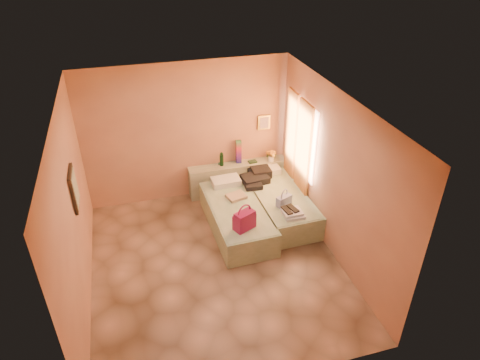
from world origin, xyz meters
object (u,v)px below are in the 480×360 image
(bed_right, at_px, (279,204))
(towel_stack, at_px, (294,214))
(flower_vase, at_px, (271,155))
(magenta_handbag, at_px, (244,220))
(water_bottle, at_px, (222,159))
(headboard_ledge, at_px, (238,177))
(green_book, at_px, (253,162))
(bed_left, at_px, (237,218))
(blue_handbag, at_px, (284,201))

(bed_right, relative_size, towel_stack, 5.71)
(flower_vase, height_order, magenta_handbag, flower_vase)
(magenta_handbag, bearing_deg, water_bottle, 62.94)
(headboard_ledge, distance_m, bed_right, 1.18)
(green_book, xyz_separation_m, towel_stack, (0.19, -1.79, -0.11))
(water_bottle, bearing_deg, headboard_ledge, -5.02)
(bed_left, distance_m, magenta_handbag, 0.77)
(magenta_handbag, distance_m, blue_handbag, 1.00)
(blue_handbag, xyz_separation_m, towel_stack, (0.04, -0.36, -0.04))
(flower_vase, height_order, blue_handbag, flower_vase)
(green_book, height_order, flower_vase, flower_vase)
(headboard_ledge, bearing_deg, bed_right, -63.43)
(bed_right, distance_m, blue_handbag, 0.53)
(bed_left, relative_size, blue_handbag, 6.85)
(bed_left, bearing_deg, bed_right, 11.24)
(headboard_ledge, xyz_separation_m, blue_handbag, (0.46, -1.44, 0.27))
(headboard_ledge, height_order, towel_stack, headboard_ledge)
(headboard_ledge, bearing_deg, blue_handbag, -72.31)
(water_bottle, bearing_deg, green_book, -4.17)
(blue_handbag, bearing_deg, bed_left, 144.36)
(headboard_ledge, height_order, water_bottle, water_bottle)
(bed_right, bearing_deg, flower_vase, 78.60)
(bed_right, relative_size, flower_vase, 6.96)
(headboard_ledge, bearing_deg, towel_stack, -74.48)
(water_bottle, bearing_deg, flower_vase, -5.26)
(water_bottle, distance_m, blue_handbag, 1.68)
(bed_right, distance_m, water_bottle, 1.48)
(headboard_ledge, height_order, blue_handbag, blue_handbag)
(green_book, height_order, blue_handbag, blue_handbag)
(green_book, bearing_deg, towel_stack, -89.04)
(bed_left, bearing_deg, water_bottle, 86.64)
(green_book, distance_m, towel_stack, 1.80)
(water_bottle, distance_m, towel_stack, 2.03)
(headboard_ledge, xyz_separation_m, magenta_handbag, (-0.42, -1.90, 0.34))
(water_bottle, relative_size, blue_handbag, 0.95)
(bed_right, relative_size, green_book, 11.89)
(water_bottle, bearing_deg, towel_stack, -65.47)
(bed_right, distance_m, towel_stack, 0.81)
(green_book, relative_size, towel_stack, 0.48)
(bed_left, height_order, bed_right, same)
(headboard_ledge, distance_m, water_bottle, 0.57)
(green_book, distance_m, blue_handbag, 1.43)
(bed_left, distance_m, towel_stack, 1.08)
(flower_vase, bearing_deg, bed_right, -99.77)
(water_bottle, relative_size, green_book, 1.65)
(bed_left, bearing_deg, towel_stack, -33.78)
(bed_right, bearing_deg, headboard_ledge, 114.93)
(water_bottle, distance_m, flower_vase, 1.03)
(magenta_handbag, xyz_separation_m, blue_handbag, (0.88, 0.46, -0.08))
(headboard_ledge, bearing_deg, magenta_handbag, -102.51)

